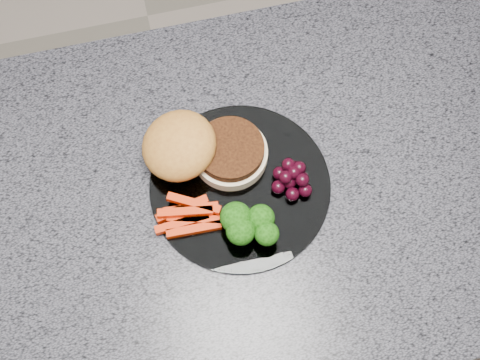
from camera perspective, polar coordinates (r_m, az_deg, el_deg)
name	(u,v)px	position (r m, az deg, el deg)	size (l,w,h in m)	color
room	(153,6)	(0.56, -7.46, 14.51)	(4.02, 4.02, 2.70)	#AD9F91
island_cabinet	(206,280)	(1.41, -2.90, -8.50)	(1.20, 0.60, 0.86)	#54341C
countertop	(192,206)	(0.97, -4.13, -2.22)	(1.20, 0.60, 0.04)	#4E4E58
plate	(240,186)	(0.96, 0.00, -0.52)	(0.26, 0.26, 0.01)	white
burger	(198,149)	(0.95, -3.65, 2.63)	(0.18, 0.13, 0.06)	beige
carrot_sticks	(189,215)	(0.93, -4.38, -3.01)	(0.10, 0.06, 0.02)	red
broccoli	(248,224)	(0.90, 0.67, -3.77)	(0.07, 0.07, 0.05)	#587F2E
grape_bunch	(293,178)	(0.95, 4.51, 0.17)	(0.06, 0.06, 0.03)	black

